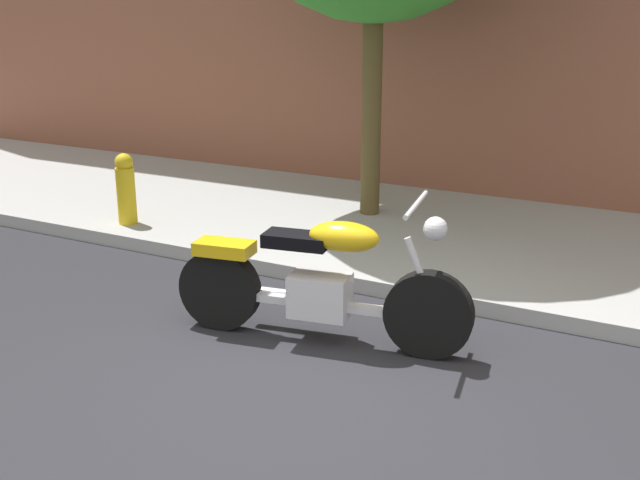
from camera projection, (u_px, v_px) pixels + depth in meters
ground_plane at (313, 385)px, 5.22m from camera, size 60.00×60.00×0.00m
sidewalk at (468, 241)px, 8.02m from camera, size 20.84×3.40×0.14m
motorcycle at (320, 284)px, 5.75m from camera, size 2.26×0.76×1.14m
fire_hydrant at (126, 195)px, 8.31m from camera, size 0.20×0.20×0.91m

